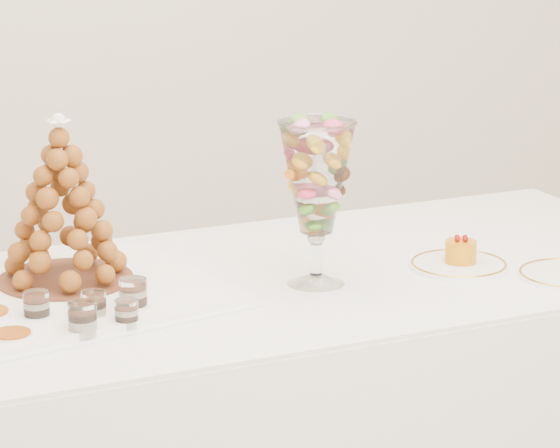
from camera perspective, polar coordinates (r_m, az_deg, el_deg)
name	(u,v)px	position (r m, az deg, el deg)	size (l,w,h in m)	color
lace_tray	(61,298)	(2.84, -9.41, -3.15)	(0.66, 0.50, 0.02)	white
macaron_vase	(317,180)	(2.87, 1.59, 1.92)	(0.17, 0.17, 0.36)	white
cake_plate	(459,265)	(3.07, 7.69, -1.77)	(0.23, 0.23, 0.01)	white
verrine_a	(37,309)	(2.71, -10.43, -3.61)	(0.05, 0.05, 0.07)	white
verrine_b	(94,308)	(2.70, -8.02, -3.61)	(0.05, 0.05, 0.07)	white
verrine_c	(133,297)	(2.74, -6.34, -3.15)	(0.06, 0.06, 0.08)	white
verrine_d	(83,321)	(2.62, -8.49, -4.15)	(0.06, 0.06, 0.08)	white
verrine_e	(127,315)	(2.66, -6.62, -3.92)	(0.05, 0.05, 0.06)	white
ramekin_front	(12,340)	(2.61, -11.46, -4.92)	(0.08, 0.08, 0.03)	white
croquembouche	(62,201)	(2.87, -9.37, 1.00)	(0.31, 0.31, 0.37)	brown
mousse_cake	(461,251)	(3.07, 7.78, -1.16)	(0.07, 0.07, 0.06)	#CB7909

